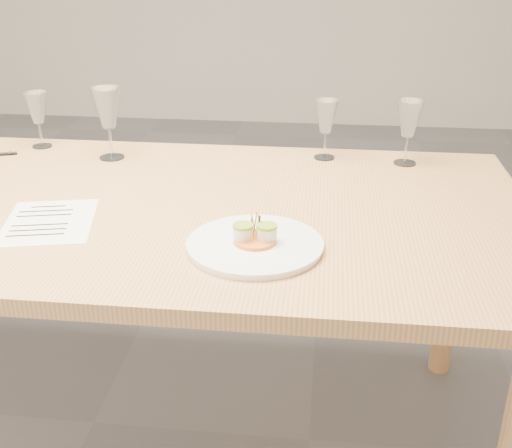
# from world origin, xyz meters

# --- Properties ---
(ground) EXTENTS (7.00, 7.00, 0.00)m
(ground) POSITION_xyz_m (0.00, 0.00, 0.00)
(ground) COLOR slate
(ground) RESTS_ON ground
(dining_table) EXTENTS (2.40, 1.00, 0.75)m
(dining_table) POSITION_xyz_m (0.00, 0.00, 0.68)
(dining_table) COLOR tan
(dining_table) RESTS_ON ground
(dinner_plate) EXTENTS (0.30, 0.30, 0.08)m
(dinner_plate) POSITION_xyz_m (0.53, -0.23, 0.76)
(dinner_plate) COLOR white
(dinner_plate) RESTS_ON dining_table
(recipe_sheet) EXTENTS (0.26, 0.30, 0.00)m
(recipe_sheet) POSITION_xyz_m (0.02, -0.15, 0.75)
(recipe_sheet) COLOR white
(recipe_sheet) RESTS_ON dining_table
(wine_glass_1) EXTENTS (0.07, 0.07, 0.18)m
(wine_glass_1) POSITION_xyz_m (-0.24, 0.42, 0.87)
(wine_glass_1) COLOR white
(wine_glass_1) RESTS_ON dining_table
(wine_glass_2) EXTENTS (0.09, 0.09, 0.22)m
(wine_glass_2) POSITION_xyz_m (0.02, 0.33, 0.90)
(wine_glass_2) COLOR white
(wine_glass_2) RESTS_ON dining_table
(wine_glass_3) EXTENTS (0.07, 0.07, 0.18)m
(wine_glass_3) POSITION_xyz_m (0.67, 0.40, 0.88)
(wine_glass_3) COLOR white
(wine_glass_3) RESTS_ON dining_table
(wine_glass_4) EXTENTS (0.08, 0.08, 0.19)m
(wine_glass_4) POSITION_xyz_m (0.91, 0.38, 0.88)
(wine_glass_4) COLOR white
(wine_glass_4) RESTS_ON dining_table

